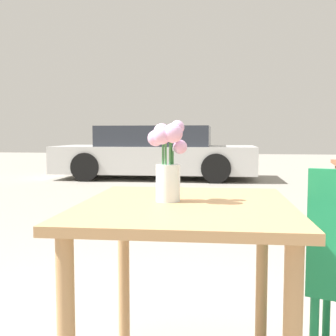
# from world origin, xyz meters

# --- Properties ---
(table_front) EXTENTS (0.75, 0.87, 0.74)m
(table_front) POSITION_xyz_m (0.00, 0.00, 0.62)
(table_front) COLOR tan
(table_front) RESTS_ON ground_plane
(flower_vase) EXTENTS (0.14, 0.13, 0.29)m
(flower_vase) POSITION_xyz_m (-0.07, 0.02, 0.88)
(flower_vase) COLOR silver
(flower_vase) RESTS_ON table_front
(parked_car) EXTENTS (4.41, 1.91, 1.16)m
(parked_car) POSITION_xyz_m (-1.49, 7.83, 0.56)
(parked_car) COLOR silver
(parked_car) RESTS_ON ground_plane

